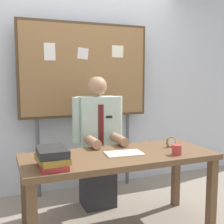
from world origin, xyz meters
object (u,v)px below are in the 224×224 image
object	(u,v)px
person	(98,147)
bulletin_board	(85,72)
desk	(120,164)
desk_clock	(171,142)
open_notebook	(124,153)
book_stack	(52,157)
coffee_mug	(177,150)

from	to	relation	value
person	bulletin_board	xyz separation A→B (m)	(-0.00, 0.44, 0.80)
desk	desk_clock	world-z (taller)	desk_clock
bulletin_board	open_notebook	bearing A→B (deg)	-88.20
person	desk_clock	size ratio (longest dim) A/B	13.97
desk	book_stack	world-z (taller)	book_stack
person	coffee_mug	size ratio (longest dim) A/B	15.94
book_stack	person	bearing A→B (deg)	50.67
desk_clock	coffee_mug	size ratio (longest dim) A/B	1.14
desk	bulletin_board	size ratio (longest dim) A/B	0.84
bulletin_board	open_notebook	xyz separation A→B (m)	(0.03, -1.05, -0.72)
book_stack	coffee_mug	bearing A→B (deg)	-2.57
desk	person	distance (m)	0.59
desk	coffee_mug	xyz separation A→B (m)	(0.45, -0.21, 0.14)
open_notebook	coffee_mug	xyz separation A→B (m)	(0.42, -0.19, 0.04)
desk	desk_clock	size ratio (longest dim) A/B	16.89
desk_clock	book_stack	bearing A→B (deg)	-169.86
open_notebook	desk_clock	xyz separation A→B (m)	(0.53, 0.07, 0.04)
bulletin_board	desk_clock	distance (m)	1.31
person	open_notebook	world-z (taller)	person
desk	open_notebook	world-z (taller)	open_notebook
desk	person	size ratio (longest dim) A/B	1.21
person	open_notebook	xyz separation A→B (m)	(0.03, -0.61, 0.08)
book_stack	open_notebook	size ratio (longest dim) A/B	0.98
coffee_mug	desk_clock	bearing A→B (deg)	66.82
person	desk	bearing A→B (deg)	-90.00
bulletin_board	person	bearing A→B (deg)	-89.99
desk	person	bearing A→B (deg)	90.00
person	coffee_mug	xyz separation A→B (m)	(0.45, -0.79, 0.12)
bulletin_board	book_stack	distance (m)	1.48
bulletin_board	book_stack	size ratio (longest dim) A/B	6.43
bulletin_board	coffee_mug	bearing A→B (deg)	-70.03
desk	bulletin_board	xyz separation A→B (m)	(-0.00, 1.03, 0.82)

